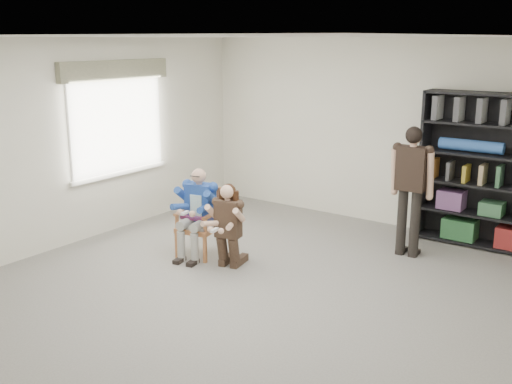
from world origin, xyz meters
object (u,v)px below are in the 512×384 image
Objects in this scene: kneeling_woman at (227,227)px; bookshelf at (488,172)px; seated_man at (198,213)px; standing_man at (410,193)px; armchair at (198,223)px.

kneeling_woman is 3.59m from bookshelf.
bookshelf reaches higher than seated_man.
bookshelf is (2.35, 2.66, 0.51)m from kneeling_woman.
seated_man is 0.56× the size of bookshelf.
seated_man is 0.69× the size of standing_man.
kneeling_woman is 0.51× the size of bookshelf.
armchair is 0.84× the size of kneeling_woman.
seated_man is at bearing 157.31° from kneeling_woman.
seated_man is at bearing -146.45° from standing_man.
armchair is 0.14m from seated_man.
armchair is 0.53× the size of standing_man.
seated_man is 3.90m from bookshelf.
kneeling_woman is at bearing -131.47° from bookshelf.
kneeling_woman is at bearing -22.69° from armchair.
bookshelf is at bearing 37.52° from kneeling_woman.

